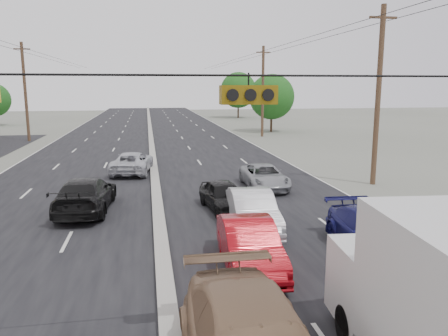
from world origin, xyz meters
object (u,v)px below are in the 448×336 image
(utility_pole_right_b, at_px, (378,95))
(queue_car_c, at_px, (264,177))
(tree_right_mid, at_px, (272,97))
(tree_right_far, at_px, (238,90))
(utility_pole_right_c, at_px, (263,91))
(oncoming_near, at_px, (86,195))
(queue_car_a, at_px, (224,196))
(queue_car_b, at_px, (252,211))
(queue_car_d, at_px, (374,235))
(oncoming_far, at_px, (132,163))
(utility_pole_left_c, at_px, (25,91))
(red_sedan, at_px, (249,245))

(utility_pole_right_b, bearing_deg, queue_car_c, 179.06)
(tree_right_mid, height_order, tree_right_far, tree_right_far)
(utility_pole_right_c, bearing_deg, oncoming_near, -119.26)
(queue_car_a, relative_size, queue_car_b, 0.85)
(queue_car_a, bearing_deg, tree_right_far, 69.59)
(queue_car_c, height_order, oncoming_near, oncoming_near)
(queue_car_c, distance_m, queue_car_d, 10.29)
(oncoming_near, bearing_deg, queue_car_c, -157.61)
(utility_pole_right_c, xyz_separation_m, queue_car_c, (-6.51, -24.89, -4.47))
(utility_pole_right_c, height_order, oncoming_far, utility_pole_right_c)
(queue_car_b, bearing_deg, tree_right_mid, 76.37)
(oncoming_near, xyz_separation_m, oncoming_far, (1.80, 8.77, -0.09))
(utility_pole_right_c, distance_m, queue_car_d, 35.83)
(utility_pole_left_c, xyz_separation_m, queue_car_b, (16.12, -31.82, -4.34))
(tree_right_mid, bearing_deg, tree_right_far, 87.71)
(utility_pole_right_c, height_order, tree_right_mid, utility_pole_right_c)
(queue_car_b, bearing_deg, tree_right_far, 82.22)
(utility_pole_right_c, height_order, tree_right_far, utility_pole_right_c)
(red_sedan, relative_size, queue_car_a, 1.15)
(utility_pole_right_b, xyz_separation_m, tree_right_far, (3.50, 55.00, -0.15))
(tree_right_far, bearing_deg, queue_car_c, -100.33)
(utility_pole_right_b, bearing_deg, oncoming_near, -169.10)
(utility_pole_right_c, relative_size, queue_car_a, 2.53)
(queue_car_a, bearing_deg, utility_pole_right_c, 63.85)
(queue_car_b, bearing_deg, queue_car_c, 74.66)
(utility_pole_left_c, height_order, tree_right_mid, utility_pole_left_c)
(oncoming_far, bearing_deg, queue_car_a, 121.94)
(tree_right_mid, bearing_deg, queue_car_d, -101.27)
(queue_car_a, bearing_deg, tree_right_mid, 62.55)
(queue_car_b, height_order, queue_car_c, queue_car_b)
(utility_pole_left_c, distance_m, queue_car_c, 31.33)
(tree_right_far, height_order, queue_car_d, tree_right_far)
(utility_pole_right_b, height_order, utility_pole_right_c, same)
(red_sedan, relative_size, oncoming_far, 0.91)
(queue_car_c, bearing_deg, utility_pole_left_c, 127.85)
(utility_pole_left_c, xyz_separation_m, utility_pole_right_c, (25.00, 0.00, 0.00))
(utility_pole_left_c, relative_size, tree_right_far, 1.23)
(queue_car_c, bearing_deg, oncoming_near, -159.95)
(queue_car_a, distance_m, queue_car_d, 7.40)
(utility_pole_right_c, distance_m, oncoming_far, 24.15)
(queue_car_a, height_order, queue_car_d, queue_car_d)
(tree_right_mid, xyz_separation_m, tree_right_far, (1.00, 25.00, 0.62))
(utility_pole_right_c, bearing_deg, queue_car_b, -105.59)
(red_sedan, distance_m, queue_car_c, 11.06)
(utility_pole_left_c, relative_size, queue_car_a, 2.53)
(utility_pole_right_c, relative_size, tree_right_far, 1.23)
(utility_pole_right_b, xyz_separation_m, tree_right_mid, (2.50, 30.00, -0.77))
(queue_car_a, distance_m, queue_car_c, 5.01)
(tree_right_far, bearing_deg, utility_pole_right_b, -93.64)
(utility_pole_left_c, bearing_deg, queue_car_d, -60.97)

